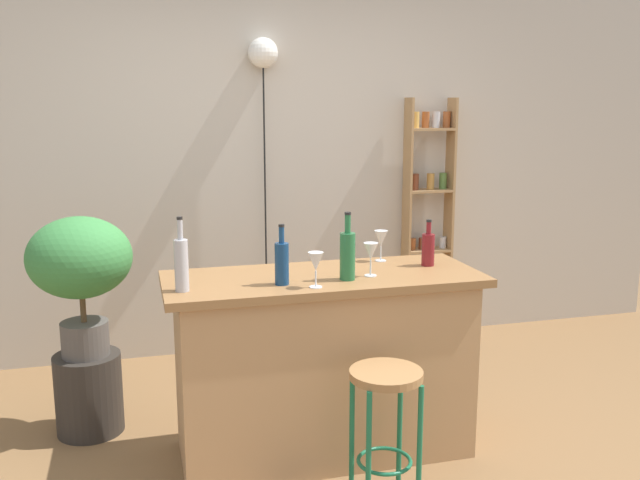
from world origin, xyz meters
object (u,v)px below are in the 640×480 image
object	(u,v)px
bar_stool	(386,406)
pendant_globe_light	(263,58)
potted_plant	(80,265)
wine_glass_center	(381,239)
bottle_wine_red	(428,248)
wine_glass_left	(371,252)
plant_stool	(89,393)
spice_shelf	(428,218)
bottle_sauce_amber	(347,254)
bottle_vinegar	(282,262)
wine_glass_right	(316,262)
bottle_spirits_clear	(181,263)

from	to	relation	value
bar_stool	pendant_globe_light	distance (m)	2.61
potted_plant	wine_glass_center	bearing A→B (deg)	-11.63
bottle_wine_red	wine_glass_left	world-z (taller)	bottle_wine_red
bar_stool	bottle_wine_red	xyz separation A→B (m)	(0.44, 0.59, 0.55)
wine_glass_center	wine_glass_left	bearing A→B (deg)	-118.58
wine_glass_center	plant_stool	bearing A→B (deg)	168.37
spice_shelf	pendant_globe_light	world-z (taller)	pendant_globe_light
plant_stool	pendant_globe_light	size ratio (longest dim) A/B	0.20
bottle_sauce_amber	bottle_wine_red	distance (m)	0.52
potted_plant	bottle_sauce_amber	world-z (taller)	bottle_sauce_amber
bar_stool	bottle_wine_red	distance (m)	0.92
bar_stool	potted_plant	bearing A→B (deg)	140.67
bottle_vinegar	bottle_sauce_amber	bearing A→B (deg)	1.09
wine_glass_left	wine_glass_right	bearing A→B (deg)	-156.48
bar_stool	wine_glass_center	world-z (taller)	wine_glass_center
wine_glass_right	bottle_wine_red	bearing A→B (deg)	21.78
bar_stool	potted_plant	xyz separation A→B (m)	(-1.30, 1.06, 0.46)
potted_plant	pendant_globe_light	bearing A→B (deg)	40.85
plant_stool	wine_glass_right	world-z (taller)	wine_glass_right
spice_shelf	wine_glass_center	xyz separation A→B (m)	(-0.84, -1.29, 0.13)
wine_glass_left	pendant_globe_light	bearing A→B (deg)	97.35
plant_stool	wine_glass_center	xyz separation A→B (m)	(1.54, -0.32, 0.82)
spice_shelf	wine_glass_right	world-z (taller)	spice_shelf
wine_glass_center	pendant_globe_light	xyz separation A→B (m)	(-0.37, 1.33, 1.00)
bar_stool	bottle_vinegar	xyz separation A→B (m)	(-0.37, 0.41, 0.57)
spice_shelf	wine_glass_center	world-z (taller)	spice_shelf
bottle_spirits_clear	bottle_wine_red	size ratio (longest dim) A/B	1.40
spice_shelf	bottle_vinegar	bearing A→B (deg)	-131.70
wine_glass_left	wine_glass_center	xyz separation A→B (m)	(0.16, 0.29, 0.00)
plant_stool	bottle_vinegar	bearing A→B (deg)	-35.03
bottle_sauce_amber	bottle_wine_red	size ratio (longest dim) A/B	1.35
bar_stool	bottle_wine_red	world-z (taller)	bottle_wine_red
bottle_sauce_amber	wine_glass_center	world-z (taller)	bottle_sauce_amber
spice_shelf	wine_glass_left	distance (m)	1.88
wine_glass_left	bottle_wine_red	bearing A→B (deg)	20.24
bar_stool	bottle_wine_red	bearing A→B (deg)	53.05
bar_stool	potted_plant	world-z (taller)	potted_plant
bottle_sauce_amber	bar_stool	bearing A→B (deg)	-83.49
bottle_vinegar	pendant_globe_light	world-z (taller)	pendant_globe_light
wine_glass_left	wine_glass_right	world-z (taller)	same
spice_shelf	bottle_wine_red	bearing A→B (deg)	-113.89
bottle_wine_red	bar_stool	bearing A→B (deg)	-126.95
spice_shelf	plant_stool	size ratio (longest dim) A/B	4.10
bottle_wine_red	pendant_globe_light	distance (m)	1.89
bottle_wine_red	pendant_globe_light	xyz separation A→B (m)	(-0.57, 1.49, 1.02)
bottle_spirits_clear	wine_glass_center	xyz separation A→B (m)	(1.06, 0.33, -0.01)
bottle_spirits_clear	plant_stool	bearing A→B (deg)	126.26
pendant_globe_light	bottle_sauce_amber	bearing A→B (deg)	-87.26
wine_glass_left	spice_shelf	bearing A→B (deg)	57.69
potted_plant	wine_glass_left	xyz separation A→B (m)	(1.38, -0.61, 0.12)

